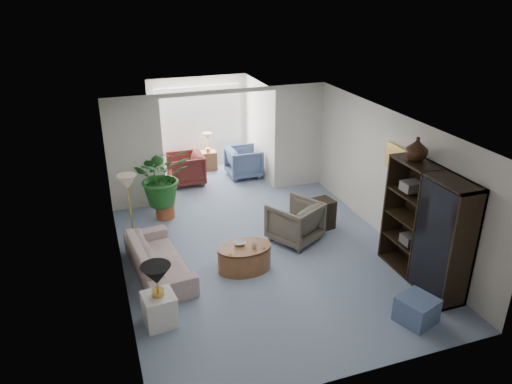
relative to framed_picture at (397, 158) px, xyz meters
name	(u,v)px	position (x,y,z in m)	size (l,w,h in m)	color
floor	(267,260)	(-2.46, 0.10, -1.70)	(6.00, 6.00, 0.00)	#8090A9
sunroom_floor	(211,179)	(-2.46, 4.20, -1.70)	(2.60, 2.60, 0.00)	#8090A9
back_pier_left	(135,154)	(-4.36, 3.10, -0.45)	(1.20, 0.12, 2.50)	silver
back_pier_right	(298,137)	(-0.56, 3.10, -0.45)	(1.20, 0.12, 2.50)	silver
back_header	(219,92)	(-2.46, 3.10, 0.75)	(2.60, 0.12, 0.10)	silver
window_pane	(199,115)	(-2.46, 5.28, -0.30)	(2.20, 0.02, 1.50)	white
window_blinds	(199,115)	(-2.46, 5.25, -0.30)	(2.20, 0.02, 1.50)	white
framed_picture	(397,158)	(0.00, 0.00, 0.00)	(0.04, 0.50, 0.40)	#BCAE96
sofa	(159,259)	(-4.36, 0.31, -1.41)	(1.99, 0.78, 0.58)	#BAB09E
end_table	(160,309)	(-4.56, -1.04, -1.45)	(0.45, 0.45, 0.50)	silver
table_lamp	(156,275)	(-4.56, -1.04, -0.85)	(0.44, 0.44, 0.30)	black
floor_lamp	(127,182)	(-4.67, 1.59, -0.45)	(0.36, 0.36, 0.28)	beige
coffee_table	(245,258)	(-2.93, -0.05, -1.47)	(0.95, 0.95, 0.45)	brown
coffee_bowl	(240,243)	(-2.98, 0.05, -1.22)	(0.21, 0.21, 0.05)	beige
coffee_cup	(254,246)	(-2.78, -0.15, -1.21)	(0.10, 0.10, 0.09)	#BBB5A3
wingback_chair	(295,222)	(-1.70, 0.62, -1.30)	(0.85, 0.88, 0.80)	#665F51
side_table_dark	(320,214)	(-1.00, 0.92, -1.40)	(0.50, 0.40, 0.61)	black
entertainment_cabinet	(426,227)	(-0.23, -1.31, -0.71)	(0.47, 1.78, 1.98)	black
cabinet_urn	(417,149)	(-0.23, -0.81, 0.47)	(0.37, 0.37, 0.39)	black
ottoman	(417,310)	(-0.96, -2.24, -1.50)	(0.50, 0.50, 0.40)	slate
plant_pot	(165,210)	(-3.91, 2.43, -1.54)	(0.40, 0.40, 0.32)	brown
house_plant	(162,176)	(-3.91, 2.43, -0.75)	(1.14, 0.99, 1.26)	#1F5A20
sunroom_chair_blue	(244,162)	(-1.60, 4.12, -1.32)	(0.82, 0.84, 0.76)	slate
sunroom_chair_maroon	(186,169)	(-3.10, 4.12, -1.31)	(0.82, 0.85, 0.77)	maroon
sunroom_table	(208,161)	(-2.35, 4.87, -1.45)	(0.41, 0.32, 0.50)	brown
shelf_clutter	(427,224)	(-0.28, -1.37, -0.61)	(0.30, 1.23, 1.06)	#3B3935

